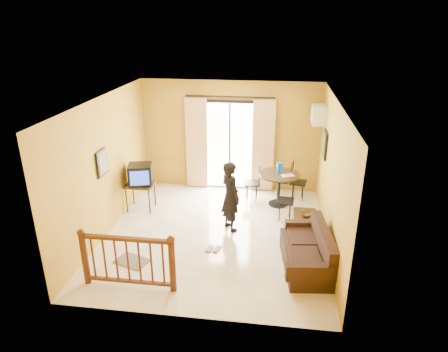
# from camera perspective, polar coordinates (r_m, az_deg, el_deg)

# --- Properties ---
(ground) EXTENTS (5.00, 5.00, 0.00)m
(ground) POSITION_cam_1_polar(r_m,az_deg,el_deg) (8.43, -1.27, -8.29)
(ground) COLOR beige
(ground) RESTS_ON ground
(room_shell) EXTENTS (5.00, 5.00, 5.00)m
(room_shell) POSITION_cam_1_polar(r_m,az_deg,el_deg) (7.71, -1.38, 2.70)
(room_shell) COLOR white
(room_shell) RESTS_ON ground
(balcony_door) EXTENTS (2.25, 0.14, 2.46)m
(balcony_door) POSITION_cam_1_polar(r_m,az_deg,el_deg) (10.16, 0.82, 4.43)
(balcony_door) COLOR black
(balcony_door) RESTS_ON ground
(tv_table) EXTENTS (0.65, 0.54, 0.64)m
(tv_table) POSITION_cam_1_polar(r_m,az_deg,el_deg) (9.43, -11.89, -1.52)
(tv_table) COLOR black
(tv_table) RESTS_ON ground
(television) EXTENTS (0.62, 0.59, 0.47)m
(television) POSITION_cam_1_polar(r_m,az_deg,el_deg) (9.29, -11.87, 0.24)
(television) COLOR black
(television) RESTS_ON tv_table
(picture_left) EXTENTS (0.05, 0.42, 0.52)m
(picture_left) POSITION_cam_1_polar(r_m,az_deg,el_deg) (8.22, -17.04, 1.81)
(picture_left) COLOR black
(picture_left) RESTS_ON room_shell
(dining_table) EXTENTS (0.95, 0.95, 0.79)m
(dining_table) POSITION_cam_1_polar(r_m,az_deg,el_deg) (9.51, 7.89, -0.62)
(dining_table) COLOR black
(dining_table) RESTS_ON ground
(water_jug) EXTENTS (0.14, 0.14, 0.27)m
(water_jug) POSITION_cam_1_polar(r_m,az_deg,el_deg) (9.43, 8.00, 1.11)
(water_jug) COLOR blue
(water_jug) RESTS_ON dining_table
(serving_tray) EXTENTS (0.32, 0.26, 0.02)m
(serving_tray) POSITION_cam_1_polar(r_m,az_deg,el_deg) (9.36, 9.09, 0.07)
(serving_tray) COLOR beige
(serving_tray) RESTS_ON dining_table
(dining_chairs) EXTENTS (1.57, 1.54, 0.95)m
(dining_chairs) POSITION_cam_1_polar(r_m,az_deg,el_deg) (9.71, 7.64, -4.20)
(dining_chairs) COLOR black
(dining_chairs) RESTS_ON ground
(air_conditioner) EXTENTS (0.31, 0.60, 0.40)m
(air_conditioner) POSITION_cam_1_polar(r_m,az_deg,el_deg) (9.42, 13.36, 8.51)
(air_conditioner) COLOR white
(air_conditioner) RESTS_ON room_shell
(botanical_print) EXTENTS (0.05, 0.50, 0.60)m
(botanical_print) POSITION_cam_1_polar(r_m,az_deg,el_deg) (8.94, 14.21, 4.39)
(botanical_print) COLOR black
(botanical_print) RESTS_ON room_shell
(coffee_table) EXTENTS (0.47, 0.85, 0.38)m
(coffee_table) POSITION_cam_1_polar(r_m,az_deg,el_deg) (8.53, 11.51, -6.46)
(coffee_table) COLOR black
(coffee_table) RESTS_ON ground
(bowl) EXTENTS (0.19, 0.19, 0.06)m
(bowl) POSITION_cam_1_polar(r_m,az_deg,el_deg) (8.47, 11.58, -5.47)
(bowl) COLOR brown
(bowl) RESTS_ON coffee_table
(sofa) EXTENTS (0.93, 1.72, 0.78)m
(sofa) POSITION_cam_1_polar(r_m,az_deg,el_deg) (7.43, 12.03, -10.72)
(sofa) COLOR black
(sofa) RESTS_ON ground
(standing_person) EXTENTS (0.63, 0.66, 1.52)m
(standing_person) POSITION_cam_1_polar(r_m,az_deg,el_deg) (8.29, 0.91, -2.91)
(standing_person) COLOR black
(standing_person) RESTS_ON ground
(stair_balustrade) EXTENTS (1.63, 0.13, 1.04)m
(stair_balustrade) POSITION_cam_1_polar(r_m,az_deg,el_deg) (6.85, -13.63, -11.28)
(stair_balustrade) COLOR #471E0F
(stair_balustrade) RESTS_ON ground
(doormat) EXTENTS (0.70, 0.58, 0.02)m
(doormat) POSITION_cam_1_polar(r_m,az_deg,el_deg) (7.77, -13.01, -11.75)
(doormat) COLOR #5C544A
(doormat) RESTS_ON ground
(sandals) EXTENTS (0.28, 0.26, 0.03)m
(sandals) POSITION_cam_1_polar(r_m,az_deg,el_deg) (7.91, -1.57, -10.37)
(sandals) COLOR brown
(sandals) RESTS_ON ground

